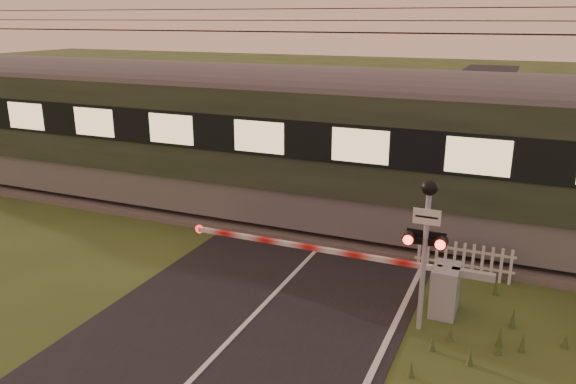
% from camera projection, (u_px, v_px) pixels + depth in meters
% --- Properties ---
extents(ground, '(160.00, 160.00, 0.00)m').
position_uv_depth(ground, '(230.00, 340.00, 10.68)').
color(ground, '#304219').
rests_on(ground, ground).
extents(road, '(6.00, 140.00, 0.03)m').
position_uv_depth(road, '(225.00, 346.00, 10.46)').
color(road, black).
rests_on(road, ground).
extents(track_bed, '(140.00, 3.40, 0.39)m').
position_uv_depth(track_bed, '(338.00, 226.00, 16.36)').
color(track_bed, '#47423D').
rests_on(track_bed, ground).
extents(overhead_wires, '(120.00, 0.62, 0.62)m').
position_uv_depth(overhead_wires, '(344.00, 23.00, 14.67)').
color(overhead_wires, black).
rests_on(overhead_wires, ground).
extents(boom_gate, '(6.92, 0.80, 1.06)m').
position_uv_depth(boom_gate, '(428.00, 284.00, 11.65)').
color(boom_gate, gray).
rests_on(boom_gate, ground).
extents(crossing_signal, '(0.78, 0.34, 3.06)m').
position_uv_depth(crossing_signal, '(426.00, 229.00, 10.47)').
color(crossing_signal, gray).
rests_on(crossing_signal, ground).
extents(picket_fence, '(2.29, 0.07, 0.85)m').
position_uv_depth(picket_fence, '(464.00, 260.00, 13.18)').
color(picket_fence, silver).
rests_on(picket_fence, ground).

